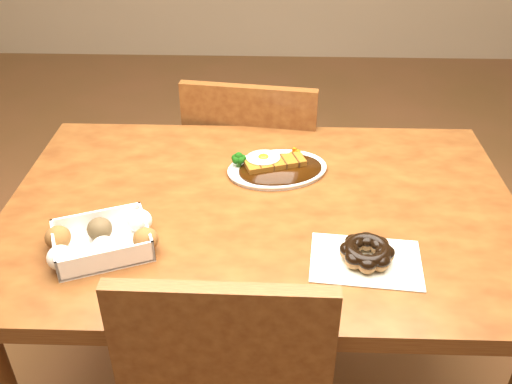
{
  "coord_description": "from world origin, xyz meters",
  "views": [
    {
      "loc": [
        0.02,
        -1.09,
        1.52
      ],
      "look_at": [
        -0.01,
        -0.04,
        0.81
      ],
      "focal_mm": 40.0,
      "sensor_mm": 36.0,
      "label": 1
    }
  ],
  "objects_px": {
    "table": "(262,238)",
    "katsu_curry_plate": "(275,167)",
    "chair_far": "(255,179)",
    "pon_de_ring": "(367,253)",
    "donut_box": "(102,239)"
  },
  "relations": [
    {
      "from": "katsu_curry_plate",
      "to": "pon_de_ring",
      "type": "bearing_deg",
      "value": -61.73
    },
    {
      "from": "table",
      "to": "katsu_curry_plate",
      "type": "bearing_deg",
      "value": 78.42
    },
    {
      "from": "katsu_curry_plate",
      "to": "donut_box",
      "type": "relative_size",
      "value": 1.22
    },
    {
      "from": "pon_de_ring",
      "to": "table",
      "type": "bearing_deg",
      "value": 137.92
    },
    {
      "from": "table",
      "to": "chair_far",
      "type": "relative_size",
      "value": 1.38
    },
    {
      "from": "chair_far",
      "to": "katsu_curry_plate",
      "type": "bearing_deg",
      "value": 107.06
    },
    {
      "from": "chair_far",
      "to": "katsu_curry_plate",
      "type": "height_order",
      "value": "chair_far"
    },
    {
      "from": "chair_far",
      "to": "table",
      "type": "bearing_deg",
      "value": 101.14
    },
    {
      "from": "donut_box",
      "to": "pon_de_ring",
      "type": "relative_size",
      "value": 0.99
    },
    {
      "from": "katsu_curry_plate",
      "to": "donut_box",
      "type": "height_order",
      "value": "donut_box"
    },
    {
      "from": "chair_far",
      "to": "pon_de_ring",
      "type": "bearing_deg",
      "value": 116.49
    },
    {
      "from": "chair_far",
      "to": "donut_box",
      "type": "bearing_deg",
      "value": 75.06
    },
    {
      "from": "table",
      "to": "donut_box",
      "type": "bearing_deg",
      "value": -151.76
    },
    {
      "from": "table",
      "to": "katsu_curry_plate",
      "type": "height_order",
      "value": "katsu_curry_plate"
    },
    {
      "from": "katsu_curry_plate",
      "to": "pon_de_ring",
      "type": "xyz_separation_m",
      "value": [
        0.19,
        -0.35,
        0.01
      ]
    }
  ]
}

